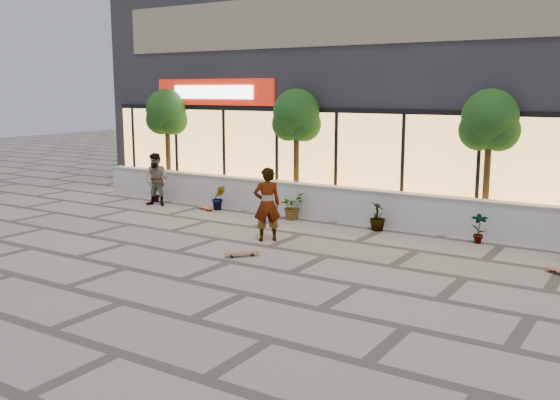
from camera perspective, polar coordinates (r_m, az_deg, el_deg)
The scene contains 15 objects.
ground at distance 12.18m, azimuth -3.11°, elevation -8.54°, with size 80.00×80.00×0.00m, color gray.
planter_wall at distance 18.02m, azimuth 9.91°, elevation -0.83°, with size 22.00×0.42×1.04m.
retail_building at distance 22.88m, azimuth 15.59°, elevation 10.61°, with size 24.00×9.17×8.50m.
shrub_a at distance 22.24m, azimuth -11.32°, elevation 0.87°, with size 0.43×0.29×0.81m, color #193912.
shrub_b at distance 20.42m, azimuth -5.63°, elevation 0.21°, with size 0.45×0.36×0.81m, color #193912.
shrub_c at distance 18.85m, azimuth 1.09°, elevation -0.57°, with size 0.73×0.63×0.81m, color #193912.
shrub_d at distance 17.58m, azimuth 8.91°, elevation -1.47°, with size 0.45×0.45×0.81m, color #193912.
shrub_e at distance 16.70m, azimuth 17.75°, elevation -2.45°, with size 0.43×0.29×0.81m, color #193912.
tree_west at distance 23.24m, azimuth -10.30°, elevation 7.69°, with size 1.60×1.50×3.92m.
tree_midwest at distance 19.93m, azimuth 1.52°, elevation 7.48°, with size 1.60×1.50×3.92m.
tree_mideast at distance 17.61m, azimuth 18.62°, elevation 6.62°, with size 1.60×1.50×3.92m.
skater_center at distance 16.08m, azimuth -1.20°, elevation -0.40°, with size 0.70×0.46×1.93m, color silver.
skater_left at distance 21.38m, azimuth -11.21°, elevation 1.84°, with size 0.87×0.68×1.79m, color tan.
skateboard_center at distance 14.76m, azimuth -3.49°, elevation -4.88°, with size 0.70×0.75×0.10m.
skateboard_left at distance 20.51m, azimuth -6.83°, elevation -0.72°, with size 0.73×0.38×0.09m.
Camera 1 is at (6.73, -9.37, 3.88)m, focal length 40.00 mm.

